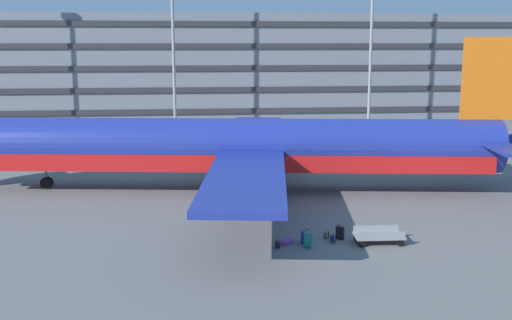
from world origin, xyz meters
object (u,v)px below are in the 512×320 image
Objects in this scene: backpack_black at (333,239)px; baggage_cart at (379,236)px; backpack_red at (278,245)px; backpack_teal at (326,234)px; suitcase_scuffed at (308,240)px; suitcase_large at (303,237)px; suitcase_navy at (286,242)px; airliner at (244,147)px; suitcase_upright at (340,233)px.

backpack_black is 2.40m from baggage_cart.
backpack_teal is at bearing 25.35° from backpack_red.
suitcase_scuffed is 1.65m from backpack_black.
suitcase_large is (-0.11, 0.77, -0.08)m from suitcase_scuffed.
suitcase_scuffed reaches higher than backpack_black.
backpack_teal reaches higher than suitcase_navy.
baggage_cart reaches higher than backpack_red.
backpack_teal is 2.81m from baggage_cart.
suitcase_navy is 0.25× the size of baggage_cart.
suitcase_upright is (4.22, -11.72, -2.75)m from airliner.
suitcase_navy is at bearing 49.69° from backpack_red.
backpack_black reaches higher than suitcase_navy.
suitcase_scuffed is at bearing -175.48° from baggage_cart.
suitcase_navy is 1.67× the size of backpack_black.
backpack_red is at bearing -130.31° from suitcase_navy.
backpack_teal is (3.52, -11.49, -2.91)m from airliner.
backpack_black is (1.49, 0.68, -0.21)m from suitcase_scuffed.
baggage_cart is (2.58, -1.10, 0.20)m from backpack_teal.
suitcase_upright reaches higher than backpack_black.
suitcase_scuffed is at bearing -155.38° from backpack_black.
suitcase_large is at bearing 5.37° from suitcase_navy.
airliner is at bearing 107.06° from backpack_black.
baggage_cart is at bearing -22.97° from backpack_teal.
suitcase_large is at bearing 98.30° from suitcase_scuffed.
suitcase_navy is at bearing 175.51° from baggage_cart.
airliner reaches higher than suitcase_scuffed.
airliner is 43.82× the size of suitcase_scuffed.
suitcase_navy is 1.00× the size of suitcase_large.
airliner is 84.70× the size of backpack_black.
backpack_red is (-0.53, -0.63, 0.09)m from suitcase_navy.
suitcase_large is at bearing 176.79° from backpack_black.
baggage_cart is (2.36, -0.38, 0.21)m from backpack_black.
suitcase_scuffed is at bearing -33.63° from suitcase_navy.
suitcase_large is (-2.08, -0.39, -0.04)m from suitcase_upright.
suitcase_large reaches higher than backpack_red.
suitcase_upright is 3.05m from suitcase_navy.
airliner reaches higher than baggage_cart.
airliner is 50.78× the size of suitcase_navy.
airliner is at bearing 100.02° from suitcase_large.
baggage_cart is (4.88, -0.38, 0.32)m from suitcase_navy.
airliner is 81.47× the size of backpack_teal.
backpack_teal is at bearing 161.77° from suitcase_upright.
suitcase_large reaches higher than backpack_teal.
backpack_red is (0.69, -12.83, -2.95)m from airliner.
backpack_black is 0.15× the size of baggage_cart.
baggage_cart is at bearing -6.76° from suitcase_large.
suitcase_scuffed reaches higher than backpack_red.
suitcase_scuffed reaches higher than suitcase_navy.
suitcase_upright is at bearing 10.72° from suitcase_large.
suitcase_large is 3.99m from baggage_cart.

